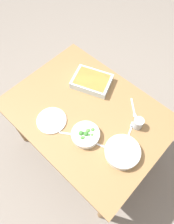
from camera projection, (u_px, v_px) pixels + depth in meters
name	position (u px, v px, depth m)	size (l,w,h in m)	color
ground_plane	(87.00, 146.00, 2.20)	(6.00, 6.00, 0.00)	slate
dining_table	(87.00, 118.00, 1.64)	(1.20, 0.90, 0.74)	olive
stew_bowl	(122.00, 152.00, 1.37)	(0.24, 0.24, 0.06)	silver
broccoli_bowl	(86.00, 135.00, 1.44)	(0.20, 0.20, 0.07)	silver
baking_dish	(92.00, 81.00, 1.67)	(0.36, 0.31, 0.06)	silver
drink_cup	(138.00, 124.00, 1.47)	(0.07, 0.07, 0.08)	#B2BCC6
side_plate	(52.00, 120.00, 1.52)	(0.22, 0.22, 0.01)	white
spoon_by_stew	(105.00, 147.00, 1.42)	(0.17, 0.08, 0.01)	silver
spoon_by_broccoli	(74.00, 134.00, 1.46)	(0.15, 0.12, 0.01)	silver
spoon_spare	(134.00, 111.00, 1.56)	(0.14, 0.13, 0.01)	silver
fork_on_table	(130.00, 131.00, 1.48)	(0.08, 0.17, 0.01)	silver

